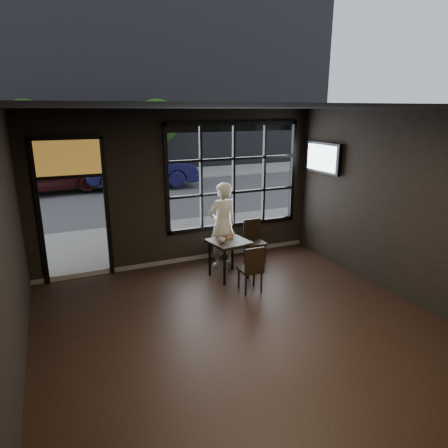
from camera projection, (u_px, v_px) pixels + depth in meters
name	position (u px, v px, depth m)	size (l,w,h in m)	color
floor	(261.00, 347.00, 5.58)	(6.00, 7.00, 0.02)	black
ceiling	(268.00, 107.00, 4.69)	(6.00, 7.00, 0.02)	black
wall_left	(1.00, 275.00, 3.97)	(0.04, 7.00, 3.20)	black
wall_right	(431.00, 214.00, 6.30)	(0.04, 7.00, 3.20)	black
window_frame	(234.00, 176.00, 8.62)	(3.06, 0.12, 2.28)	black
stained_transom	(68.00, 157.00, 7.19)	(1.20, 0.06, 0.70)	orange
street_asphalt	(87.00, 159.00, 26.68)	(60.00, 41.00, 0.04)	#545456
building_across	(77.00, 34.00, 23.72)	(28.00, 12.00, 15.00)	#5B5956
cafe_table	(229.00, 259.00, 7.78)	(0.69, 0.69, 0.75)	black
chair_near	(250.00, 268.00, 7.17)	(0.38, 0.38, 0.87)	black
chair_window	(255.00, 242.00, 8.54)	(0.39, 0.39, 0.91)	black
man	(222.00, 225.00, 8.22)	(0.65, 0.43, 1.78)	white
hotdog	(229.00, 237.00, 7.82)	(0.20, 0.08, 0.06)	tan
cup	(222.00, 240.00, 7.57)	(0.12, 0.12, 0.10)	silver
tv	(323.00, 158.00, 8.48)	(0.12, 1.10, 0.65)	black
navy_car	(143.00, 168.00, 16.46)	(1.56, 4.48, 1.47)	#101037
maroon_car	(44.00, 173.00, 15.24)	(1.72, 4.27, 1.46)	black
tree_left	(26.00, 124.00, 17.27)	(2.12, 2.12, 3.62)	#332114
tree_right	(157.00, 122.00, 19.37)	(2.16, 2.16, 3.68)	#332114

